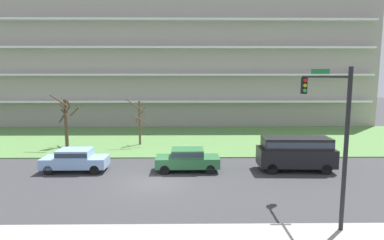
{
  "coord_description": "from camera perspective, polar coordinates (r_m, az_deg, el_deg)",
  "views": [
    {
      "loc": [
        2.16,
        -19.39,
        6.57
      ],
      "look_at": [
        2.47,
        6.0,
        3.11
      ],
      "focal_mm": 30.21,
      "sensor_mm": 36.0,
      "label": 1
    }
  ],
  "objects": [
    {
      "name": "ground",
      "position": [
        20.58,
        -6.8,
        -10.92
      ],
      "size": [
        160.0,
        160.0,
        0.0
      ],
      "primitive_type": "plane",
      "color": "#38383A"
    },
    {
      "name": "sedan_green_near_left",
      "position": [
        22.62,
        -0.81,
        -6.84
      ],
      "size": [
        4.42,
        1.85,
        1.57
      ],
      "rotation": [
        0.0,
        0.0,
        3.15
      ],
      "color": "#2D6B3D",
      "rests_on": "ground"
    },
    {
      "name": "apartment_building",
      "position": [
        48.24,
        -3.31,
        9.96
      ],
      "size": [
        53.24,
        14.48,
        16.89
      ],
      "color": "#9E938C",
      "rests_on": "ground"
    },
    {
      "name": "tree_far_left",
      "position": [
        31.98,
        -21.36,
        0.1
      ],
      "size": [
        2.48,
        2.51,
        4.96
      ],
      "color": "#4C3828",
      "rests_on": "ground"
    },
    {
      "name": "traffic_signal_mast",
      "position": [
        16.01,
        22.99,
        0.55
      ],
      "size": [
        0.9,
        5.49,
        6.94
      ],
      "color": "black",
      "rests_on": "ground"
    },
    {
      "name": "van_black_center_left",
      "position": [
        23.71,
        17.87,
        -5.23
      ],
      "size": [
        5.26,
        2.16,
        2.36
      ],
      "rotation": [
        0.0,
        0.0,
        3.11
      ],
      "color": "black",
      "rests_on": "ground"
    },
    {
      "name": "sedan_blue_center_right",
      "position": [
        23.93,
        -19.93,
        -6.49
      ],
      "size": [
        4.41,
        1.83,
        1.57
      ],
      "rotation": [
        0.0,
        0.0,
        3.15
      ],
      "color": "#8CB2E0",
      "rests_on": "ground"
    },
    {
      "name": "grass_lawn_strip",
      "position": [
        34.09,
        -4.32,
        -3.32
      ],
      "size": [
        80.0,
        16.0,
        0.08
      ],
      "primitive_type": "cube",
      "color": "#547F42",
      "rests_on": "ground"
    },
    {
      "name": "tree_left",
      "position": [
        30.96,
        -9.27,
        -0.2
      ],
      "size": [
        2.16,
        1.63,
        4.49
      ],
      "color": "brown",
      "rests_on": "ground"
    }
  ]
}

